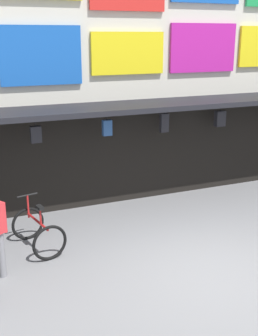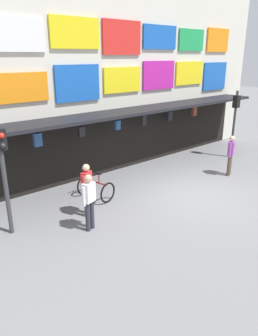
% 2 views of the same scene
% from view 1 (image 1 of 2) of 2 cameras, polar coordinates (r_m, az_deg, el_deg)
% --- Properties ---
extents(ground_plane, '(80.00, 80.00, 0.00)m').
position_cam_1_polar(ground_plane, '(8.47, 10.49, -13.09)').
color(ground_plane, slate).
extents(shopfront, '(18.00, 2.60, 8.00)m').
position_cam_1_polar(shopfront, '(11.42, -1.37, 15.76)').
color(shopfront, beige).
rests_on(shopfront, ground).
extents(bicycle_parked, '(0.94, 1.28, 1.05)m').
position_cam_1_polar(bicycle_parked, '(9.12, -11.81, -8.09)').
color(bicycle_parked, black).
rests_on(bicycle_parked, ground).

